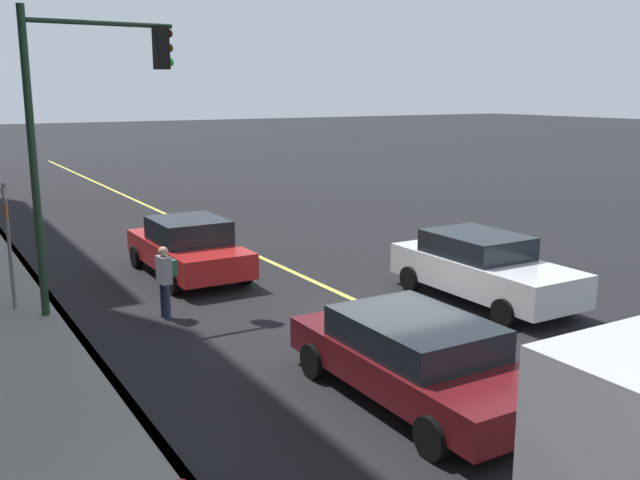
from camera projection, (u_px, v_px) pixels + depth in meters
ground at (394, 318)px, 15.10m from camera, size 200.00×200.00×0.00m
sidewalk_slab at (9, 391)px, 11.28m from camera, size 80.00×3.17×0.15m
curb_edge at (105, 372)px, 12.03m from camera, size 80.00×0.16×0.15m
lane_stripe_center at (394, 318)px, 15.10m from camera, size 80.00×0.16×0.01m
car_white at (482, 267)px, 16.23m from camera, size 4.74×2.02×1.55m
car_red at (188, 247)px, 18.45m from camera, size 4.66×2.07×1.53m
car_maroon at (416, 356)px, 11.01m from camera, size 4.73×2.11×1.34m
pedestrian_with_backpack at (165, 277)px, 14.94m from camera, size 0.39×0.38×1.57m
traffic_light_mast at (84, 114)px, 14.53m from camera, size 0.28×3.11×6.43m
street_sign_post at (8, 239)px, 14.97m from camera, size 0.60×0.08×2.88m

